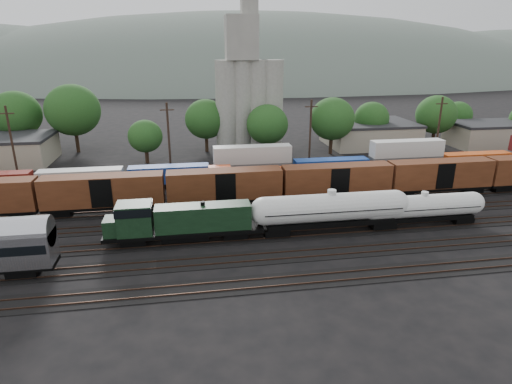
{
  "coord_description": "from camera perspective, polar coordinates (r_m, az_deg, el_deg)",
  "views": [
    {
      "loc": [
        -8.91,
        -48.59,
        20.61
      ],
      "look_at": [
        -0.72,
        2.0,
        3.0
      ],
      "focal_mm": 30.0,
      "sensor_mm": 36.0,
      "label": 1
    }
  ],
  "objects": [
    {
      "name": "industrial_sheds",
      "position": [
        87.16,
        1.29,
        7.01
      ],
      "size": [
        119.38,
        17.26,
        5.1
      ],
      "color": "#9E937F",
      "rests_on": "ground"
    },
    {
      "name": "distant_hills",
      "position": [
        313.04,
        -3.15,
        11.38
      ],
      "size": [
        860.0,
        286.0,
        130.0
      ],
      "color": "#59665B",
      "rests_on": "ground"
    },
    {
      "name": "grain_silo",
      "position": [
        85.97,
        -1.01,
        12.72
      ],
      "size": [
        13.4,
        5.0,
        29.0
      ],
      "color": "gray",
      "rests_on": "ground"
    },
    {
      "name": "container_wall",
      "position": [
        67.2,
        1.64,
        3.44
      ],
      "size": [
        178.4,
        2.6,
        5.8
      ],
      "color": "black",
      "rests_on": "ground"
    },
    {
      "name": "tank_car_b",
      "position": [
        54.47,
        21.38,
        -1.89
      ],
      "size": [
        15.52,
        2.78,
        4.07
      ],
      "color": "silver",
      "rests_on": "ground"
    },
    {
      "name": "green_locomotive",
      "position": [
        47.19,
        -10.7,
        -3.82
      ],
      "size": [
        17.22,
        3.04,
        4.56
      ],
      "color": "black",
      "rests_on": "ground"
    },
    {
      "name": "utility_poles",
      "position": [
        72.59,
        -1.97,
        7.51
      ],
      "size": [
        122.2,
        0.36,
        12.0
      ],
      "color": "black",
      "rests_on": "ground"
    },
    {
      "name": "boxcar_string",
      "position": [
        56.54,
        -4.19,
        0.89
      ],
      "size": [
        138.2,
        2.9,
        4.2
      ],
      "color": "black",
      "rests_on": "ground"
    },
    {
      "name": "ground",
      "position": [
        53.52,
        1.11,
        -3.69
      ],
      "size": [
        600.0,
        600.0,
        0.0
      ],
      "primitive_type": "plane",
      "color": "black"
    },
    {
      "name": "orange_locomotive",
      "position": [
        61.93,
        -1.15,
        1.75
      ],
      "size": [
        15.87,
        2.64,
        3.97
      ],
      "color": "black",
      "rests_on": "ground"
    },
    {
      "name": "tracks",
      "position": [
        53.5,
        1.11,
        -3.64
      ],
      "size": [
        180.0,
        33.2,
        0.2
      ],
      "color": "black",
      "rests_on": "ground"
    },
    {
      "name": "tree_band",
      "position": [
        86.01,
        -9.63,
        9.82
      ],
      "size": [
        168.86,
        22.9,
        13.7
      ],
      "color": "black",
      "rests_on": "ground"
    },
    {
      "name": "tank_car_a",
      "position": [
        49.6,
        9.94,
        -2.25
      ],
      "size": [
        18.72,
        3.35,
        4.91
      ],
      "color": "silver",
      "rests_on": "ground"
    }
  ]
}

